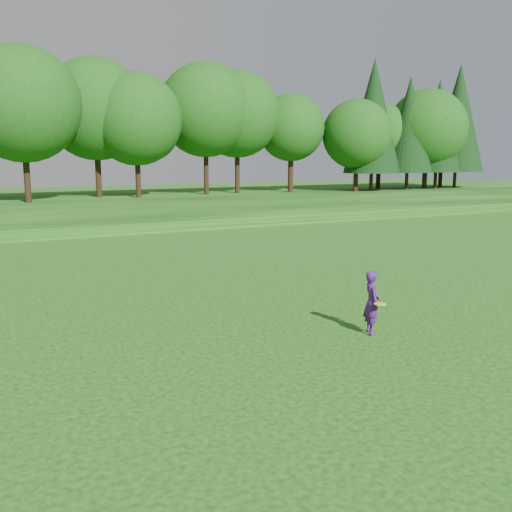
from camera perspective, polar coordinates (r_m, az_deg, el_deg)
name	(u,v)px	position (r m, az deg, el deg)	size (l,w,h in m)	color
ground	(307,342)	(12.99, 5.10, -8.52)	(140.00, 140.00, 0.00)	#0E3D0B
berm	(67,207)	(45.08, -18.39, 4.63)	(130.00, 30.00, 0.60)	#0E3D0B
walking_path	(109,234)	(31.40, -14.52, 2.18)	(130.00, 1.60, 0.04)	gray
treeline	(53,104)	(49.04, -19.63, 14.09)	(104.00, 7.00, 15.00)	#1B4610
woman	(372,302)	(13.56, 11.50, -4.58)	(0.53, 0.80, 1.50)	#45186D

